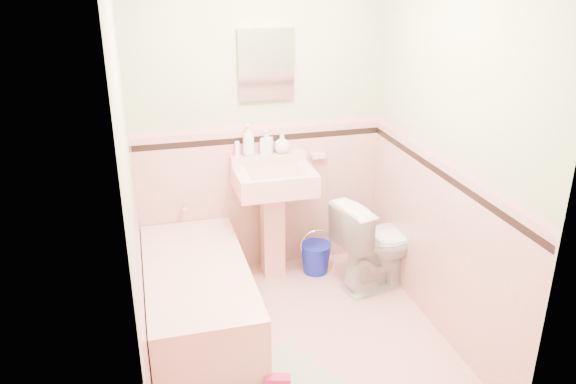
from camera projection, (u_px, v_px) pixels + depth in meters
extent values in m
plane|color=#E9A198|center=(297.00, 339.00, 3.96)|extent=(2.20, 2.20, 0.00)
plane|color=beige|center=(260.00, 122.00, 4.47)|extent=(2.50, 0.00, 2.50)
plane|color=beige|center=(368.00, 252.00, 2.50)|extent=(2.50, 0.00, 2.50)
plane|color=beige|center=(129.00, 185.00, 3.25)|extent=(0.00, 2.50, 2.50)
plane|color=beige|center=(447.00, 155.00, 3.73)|extent=(0.00, 2.50, 2.50)
plane|color=#EBA69E|center=(262.00, 200.00, 4.71)|extent=(2.00, 0.00, 2.00)
plane|color=#EBA69E|center=(360.00, 371.00, 2.76)|extent=(2.00, 0.00, 2.00)
plane|color=#EBA69E|center=(142.00, 284.00, 3.50)|extent=(0.00, 2.20, 2.20)
plane|color=#EBA69E|center=(435.00, 245.00, 3.97)|extent=(0.00, 2.20, 2.20)
plane|color=black|center=(261.00, 139.00, 4.50)|extent=(2.00, 0.00, 2.00)
plane|color=black|center=(365.00, 276.00, 2.57)|extent=(2.00, 0.00, 2.00)
plane|color=black|center=(134.00, 205.00, 3.30)|extent=(0.00, 2.20, 2.20)
plane|color=black|center=(442.00, 174.00, 3.77)|extent=(0.00, 2.20, 2.20)
plane|color=pink|center=(260.00, 127.00, 4.47)|extent=(2.00, 0.00, 2.00)
plane|color=pink|center=(366.00, 256.00, 2.53)|extent=(2.00, 0.00, 2.00)
plane|color=pink|center=(133.00, 189.00, 3.26)|extent=(0.00, 2.20, 2.20)
plane|color=pink|center=(444.00, 160.00, 3.73)|extent=(0.00, 2.20, 2.20)
cube|color=#E4A19A|center=(198.00, 299.00, 4.02)|extent=(0.70, 1.50, 0.45)
cylinder|color=silver|center=(184.00, 206.00, 4.51)|extent=(0.04, 0.12, 0.04)
cylinder|color=silver|center=(270.00, 162.00, 4.51)|extent=(0.02, 0.02, 0.10)
cube|color=white|center=(266.00, 65.00, 4.29)|extent=(0.42, 0.04, 0.53)
cube|color=#E4A19A|center=(318.00, 156.00, 4.66)|extent=(0.11, 0.07, 0.04)
imported|color=#B2B2B2|center=(248.00, 140.00, 4.44)|extent=(0.12, 0.12, 0.25)
imported|color=#B2B2B2|center=(267.00, 142.00, 4.48)|extent=(0.12, 0.12, 0.19)
imported|color=#B2B2B2|center=(282.00, 143.00, 4.52)|extent=(0.13, 0.13, 0.16)
cylinder|color=white|center=(237.00, 149.00, 4.44)|extent=(0.04, 0.04, 0.12)
imported|color=white|center=(380.00, 242.00, 4.50)|extent=(0.81, 0.59, 0.75)
cube|color=#BF1E59|center=(278.00, 381.00, 3.48)|extent=(0.17, 0.11, 0.06)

